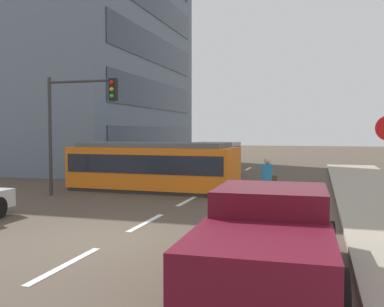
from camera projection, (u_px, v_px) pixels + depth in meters
ground_plane at (213, 187)px, 19.73m from camera, size 120.00×120.00×0.00m
lane_stripe_0 at (66, 265)px, 8.23m from camera, size 0.16×2.40×0.01m
lane_stripe_1 at (146, 223)px, 12.06m from camera, size 0.16×2.40×0.01m
lane_stripe_2 at (188, 201)px, 15.90m from camera, size 0.16×2.40×0.01m
lane_stripe_3 at (231, 178)px, 23.79m from camera, size 0.16×2.40×0.01m
lane_stripe_4 at (248, 169)px, 29.54m from camera, size 0.16×2.40×0.01m
corner_building at (62, 59)px, 32.79m from camera, size 15.29×17.85×16.00m
streetcar_tram at (153, 166)px, 18.60m from camera, size 7.20×2.78×2.07m
city_bus at (209, 158)px, 23.67m from camera, size 2.60×5.32×1.92m
pedestrian_crossing at (267, 179)px, 14.54m from camera, size 0.51×0.36×1.67m
pickup_truck_parked at (269, 235)px, 7.25m from camera, size 2.37×5.05×1.55m
parked_sedan_mid at (128, 167)px, 23.27m from camera, size 1.99×4.56×1.19m
parked_sedan_far at (167, 160)px, 28.88m from camera, size 2.16×4.06×1.19m
traffic_light_mast at (77, 112)px, 16.72m from camera, size 2.97×0.33×4.66m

